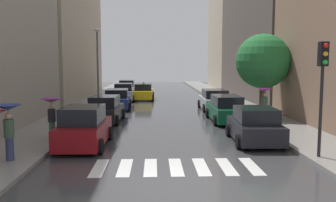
# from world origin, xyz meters

# --- Properties ---
(ground_plane) EXTENTS (28.00, 72.00, 0.04)m
(ground_plane) POSITION_xyz_m (0.00, 24.00, -0.02)
(ground_plane) COLOR #3A3A3D
(sidewalk_left) EXTENTS (3.00, 72.00, 0.15)m
(sidewalk_left) POSITION_xyz_m (-6.50, 24.00, 0.07)
(sidewalk_left) COLOR gray
(sidewalk_left) RESTS_ON ground
(sidewalk_right) EXTENTS (3.00, 72.00, 0.15)m
(sidewalk_right) POSITION_xyz_m (6.50, 24.00, 0.07)
(sidewalk_right) COLOR gray
(sidewalk_right) RESTS_ON ground
(crosswalk_stripes) EXTENTS (5.85, 2.20, 0.01)m
(crosswalk_stripes) POSITION_xyz_m (0.00, 1.93, 0.01)
(crosswalk_stripes) COLOR silver
(crosswalk_stripes) RESTS_ON ground
(building_left_mid) EXTENTS (6.00, 21.10, 13.56)m
(building_left_mid) POSITION_xyz_m (-11.00, 28.92, 6.78)
(building_left_mid) COLOR #B2A38C
(building_left_mid) RESTS_ON ground
(building_right_mid) EXTENTS (6.00, 19.31, 14.71)m
(building_right_mid) POSITION_xyz_m (11.00, 25.91, 7.35)
(building_right_mid) COLOR #564C47
(building_right_mid) RESTS_ON ground
(building_right_far) EXTENTS (6.00, 12.27, 21.16)m
(building_right_far) POSITION_xyz_m (11.00, 41.96, 10.58)
(building_right_far) COLOR #B2A38C
(building_right_far) RESTS_ON ground
(parked_car_left_nearest) EXTENTS (2.12, 4.15, 1.81)m
(parked_car_left_nearest) POSITION_xyz_m (-3.84, 5.17, 0.84)
(parked_car_left_nearest) COLOR maroon
(parked_car_left_nearest) RESTS_ON ground
(parked_car_left_second) EXTENTS (2.19, 4.27, 1.65)m
(parked_car_left_second) POSITION_xyz_m (-3.82, 11.88, 0.77)
(parked_car_left_second) COLOR black
(parked_car_left_second) RESTS_ON ground
(parked_car_left_third) EXTENTS (2.23, 4.31, 1.62)m
(parked_car_left_third) POSITION_xyz_m (-3.73, 18.31, 0.76)
(parked_car_left_third) COLOR navy
(parked_car_left_third) RESTS_ON ground
(parked_car_left_fourth) EXTENTS (2.19, 4.13, 1.72)m
(parked_car_left_fourth) POSITION_xyz_m (-3.76, 24.79, 0.80)
(parked_car_left_fourth) COLOR #B2B7BF
(parked_car_left_fourth) RESTS_ON ground
(parked_car_left_fifth) EXTENTS (2.07, 4.44, 1.77)m
(parked_car_left_fifth) POSITION_xyz_m (-3.86, 30.52, 0.82)
(parked_car_left_fifth) COLOR silver
(parked_car_left_fifth) RESTS_ON ground
(parked_car_right_nearest) EXTENTS (2.29, 4.15, 1.65)m
(parked_car_right_nearest) POSITION_xyz_m (3.88, 5.78, 0.77)
(parked_car_right_nearest) COLOR black
(parked_car_right_nearest) RESTS_ON ground
(parked_car_right_second) EXTENTS (2.03, 4.77, 1.67)m
(parked_car_right_second) POSITION_xyz_m (3.74, 11.77, 0.78)
(parked_car_right_second) COLOR #0C4C2D
(parked_car_right_second) RESTS_ON ground
(parked_car_right_third) EXTENTS (2.18, 4.58, 1.62)m
(parked_car_right_third) POSITION_xyz_m (3.97, 17.51, 0.76)
(parked_car_right_third) COLOR #B2B7BF
(parked_car_right_third) RESTS_ON ground
(taxi_midroad) EXTENTS (2.14, 4.69, 1.81)m
(taxi_midroad) POSITION_xyz_m (-1.85, 25.90, 0.76)
(taxi_midroad) COLOR yellow
(taxi_midroad) RESTS_ON ground
(pedestrian_foreground) EXTENTS (1.07, 1.07, 1.88)m
(pedestrian_foreground) POSITION_xyz_m (-5.58, 6.43, 1.56)
(pedestrian_foreground) COLOR #38513D
(pedestrian_foreground) RESTS_ON sidewalk_left
(pedestrian_near_tree) EXTENTS (0.95, 0.95, 1.99)m
(pedestrian_near_tree) POSITION_xyz_m (5.98, 11.12, 1.57)
(pedestrian_near_tree) COLOR gray
(pedestrian_near_tree) RESTS_ON sidewalk_right
(pedestrian_far_side) EXTENTS (0.95, 0.95, 2.03)m
(pedestrian_far_side) POSITION_xyz_m (-6.00, 2.53, 1.60)
(pedestrian_far_side) COLOR navy
(pedestrian_far_side) RESTS_ON sidewalk_left
(street_tree_right) EXTENTS (3.63, 3.63, 5.47)m
(street_tree_right) POSITION_xyz_m (6.49, 13.31, 3.79)
(street_tree_right) COLOR #513823
(street_tree_right) RESTS_ON sidewalk_right
(traffic_light_right_corner) EXTENTS (0.30, 0.42, 4.30)m
(traffic_light_right_corner) POSITION_xyz_m (5.45, 2.59, 3.29)
(traffic_light_right_corner) COLOR black
(traffic_light_right_corner) RESTS_ON sidewalk_right
(lamp_post_left) EXTENTS (0.60, 0.28, 6.42)m
(lamp_post_left) POSITION_xyz_m (-5.55, 20.30, 3.88)
(lamp_post_left) COLOR #595B60
(lamp_post_left) RESTS_ON sidewalk_left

